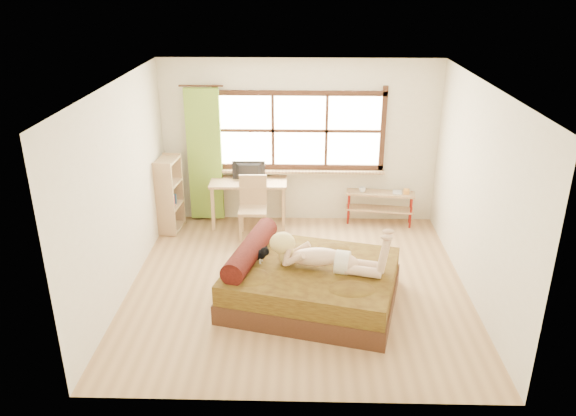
{
  "coord_description": "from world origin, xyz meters",
  "views": [
    {
      "loc": [
        0.05,
        -6.62,
        3.9
      ],
      "look_at": [
        -0.13,
        0.2,
        1.04
      ],
      "focal_mm": 35.0,
      "sensor_mm": 36.0,
      "label": 1
    }
  ],
  "objects_px": {
    "kitten": "(255,253)",
    "desk": "(249,187)",
    "woman": "(325,246)",
    "bed": "(308,282)",
    "pipe_shelf": "(381,201)",
    "bookshelf": "(170,194)",
    "chair": "(253,203)"
  },
  "relations": [
    {
      "from": "woman",
      "to": "kitten",
      "type": "height_order",
      "value": "woman"
    },
    {
      "from": "desk",
      "to": "pipe_shelf",
      "type": "bearing_deg",
      "value": 1.88
    },
    {
      "from": "bed",
      "to": "kitten",
      "type": "distance_m",
      "value": 0.77
    },
    {
      "from": "bed",
      "to": "chair",
      "type": "relative_size",
      "value": 2.47
    },
    {
      "from": "bed",
      "to": "woman",
      "type": "xyz_separation_m",
      "value": [
        0.2,
        -0.06,
        0.55
      ]
    },
    {
      "from": "bed",
      "to": "bookshelf",
      "type": "distance_m",
      "value": 3.08
    },
    {
      "from": "woman",
      "to": "bed",
      "type": "bearing_deg",
      "value": 176.61
    },
    {
      "from": "kitten",
      "to": "chair",
      "type": "relative_size",
      "value": 0.32
    },
    {
      "from": "pipe_shelf",
      "to": "bed",
      "type": "bearing_deg",
      "value": -108.64
    },
    {
      "from": "kitten",
      "to": "desk",
      "type": "distance_m",
      "value": 2.29
    },
    {
      "from": "desk",
      "to": "bed",
      "type": "bearing_deg",
      "value": -69.1
    },
    {
      "from": "kitten",
      "to": "chair",
      "type": "height_order",
      "value": "chair"
    },
    {
      "from": "bookshelf",
      "to": "chair",
      "type": "bearing_deg",
      "value": 0.38
    },
    {
      "from": "desk",
      "to": "bookshelf",
      "type": "relative_size",
      "value": 1.02
    },
    {
      "from": "desk",
      "to": "pipe_shelf",
      "type": "relative_size",
      "value": 1.1
    },
    {
      "from": "woman",
      "to": "pipe_shelf",
      "type": "height_order",
      "value": "woman"
    },
    {
      "from": "chair",
      "to": "bookshelf",
      "type": "xyz_separation_m",
      "value": [
        -1.35,
        0.12,
        0.08
      ]
    },
    {
      "from": "bed",
      "to": "bookshelf",
      "type": "relative_size",
      "value": 1.96
    },
    {
      "from": "kitten",
      "to": "bookshelf",
      "type": "bearing_deg",
      "value": 141.12
    },
    {
      "from": "bed",
      "to": "bookshelf",
      "type": "bearing_deg",
      "value": 150.14
    },
    {
      "from": "kitten",
      "to": "desk",
      "type": "xyz_separation_m",
      "value": [
        -0.29,
        2.27,
        0.03
      ]
    },
    {
      "from": "bed",
      "to": "woman",
      "type": "relative_size",
      "value": 1.66
    },
    {
      "from": "woman",
      "to": "desk",
      "type": "bearing_deg",
      "value": 129.52
    },
    {
      "from": "bed",
      "to": "woman",
      "type": "distance_m",
      "value": 0.59
    },
    {
      "from": "kitten",
      "to": "bed",
      "type": "bearing_deg",
      "value": 6.49
    },
    {
      "from": "bed",
      "to": "kitten",
      "type": "relative_size",
      "value": 7.76
    },
    {
      "from": "desk",
      "to": "bookshelf",
      "type": "xyz_separation_m",
      "value": [
        -1.25,
        -0.24,
        -0.05
      ]
    },
    {
      "from": "chair",
      "to": "pipe_shelf",
      "type": "bearing_deg",
      "value": 11.72
    },
    {
      "from": "kitten",
      "to": "bookshelf",
      "type": "distance_m",
      "value": 2.55
    },
    {
      "from": "bed",
      "to": "pipe_shelf",
      "type": "distance_m",
      "value": 2.77
    },
    {
      "from": "bed",
      "to": "woman",
      "type": "height_order",
      "value": "woman"
    },
    {
      "from": "chair",
      "to": "bookshelf",
      "type": "height_order",
      "value": "bookshelf"
    }
  ]
}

